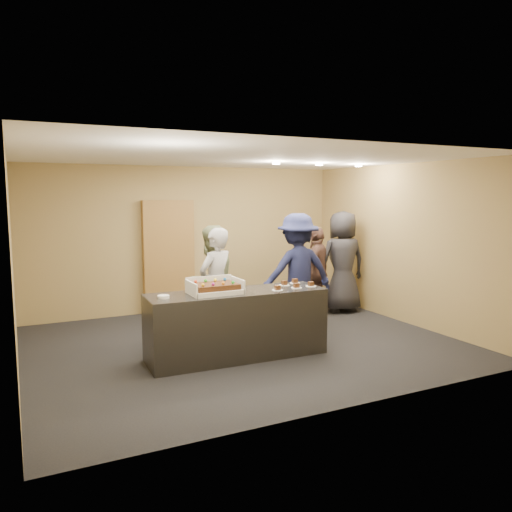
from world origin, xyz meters
The scene contains 17 objects.
room centered at (0.00, 0.00, 1.35)m, with size 6.04×6.00×2.70m.
serving_counter centered at (-0.34, -0.52, 0.45)m, with size 2.40×0.70×0.90m, color black.
storage_cabinet centered at (-0.41, 2.41, 1.04)m, with size 0.95×0.15×2.08m, color brown.
cake_box centered at (-0.65, -0.49, 0.95)m, with size 0.67×0.46×0.20m.
sheet_cake centered at (-0.65, -0.52, 1.00)m, with size 0.57×0.39×0.11m.
plate_stack centered at (-1.34, -0.52, 0.92)m, with size 0.15×0.15×0.04m, color white.
slice_a centered at (0.18, -0.70, 0.92)m, with size 0.15×0.15×0.07m.
slice_b centered at (0.44, -0.42, 0.92)m, with size 0.15×0.15×0.07m.
slice_c centered at (0.50, -0.66, 0.92)m, with size 0.15×0.15×0.07m.
slice_d centered at (0.66, -0.34, 0.92)m, with size 0.15×0.15×0.07m.
slice_e centered at (0.74, -0.65, 0.92)m, with size 0.15×0.15×0.07m.
person_server_grey centered at (-0.33, 0.24, 0.85)m, with size 0.62×0.41×1.70m, color #AEAEB3.
person_sage_man centered at (-0.33, 0.46, 0.86)m, with size 0.84×0.65×1.72m, color gray.
person_navy_man centered at (1.14, 0.40, 0.94)m, with size 1.22×0.70×1.88m, color #191D43.
person_brown_extra centered at (1.90, 0.97, 0.81)m, with size 0.94×0.39×1.61m, color #4F342B.
person_dark_suit centered at (2.50, 1.05, 0.94)m, with size 0.92×0.60×1.88m, color #232327.
ceiling_spotlights centered at (1.60, 0.50, 2.67)m, with size 1.72×0.12×0.03m.
Camera 1 is at (-2.98, -6.49, 2.18)m, focal length 35.00 mm.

